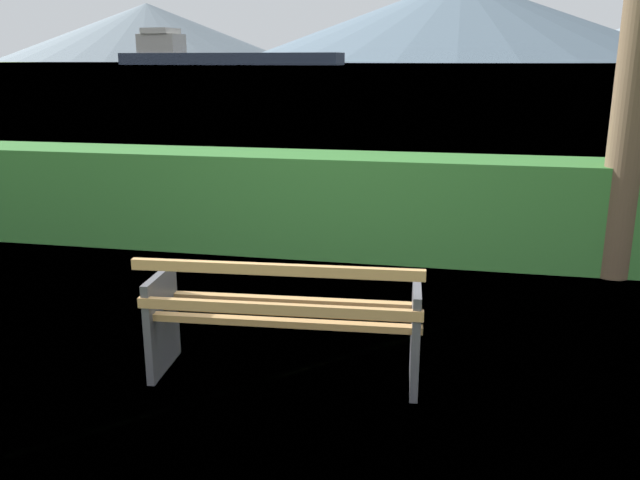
{
  "coord_description": "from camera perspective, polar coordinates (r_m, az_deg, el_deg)",
  "views": [
    {
      "loc": [
        1.01,
        -3.85,
        2.03
      ],
      "look_at": [
        0.0,
        1.11,
        0.63
      ],
      "focal_mm": 36.87,
      "sensor_mm": 36.0,
      "label": 1
    }
  ],
  "objects": [
    {
      "name": "park_bench",
      "position": [
        4.23,
        -3.15,
        -6.77
      ],
      "size": [
        1.79,
        0.69,
        0.87
      ],
      "color": "tan",
      "rests_on": "ground_plane"
    },
    {
      "name": "water_surface",
      "position": [
        311.84,
        11.76,
        14.74
      ],
      "size": [
        620.0,
        620.0,
        0.0
      ],
      "primitive_type": "plane",
      "color": "slate",
      "rests_on": "ground_plane"
    },
    {
      "name": "cargo_ship_large",
      "position": [
        256.14,
        -9.37,
        15.6
      ],
      "size": [
        86.21,
        19.15,
        13.3
      ],
      "color": "#2D384C",
      "rests_on": "water_surface"
    },
    {
      "name": "hedge_row",
      "position": [
        7.0,
        2.95,
        3.06
      ],
      "size": [
        11.8,
        0.76,
        1.06
      ],
      "primitive_type": "cube",
      "color": "#387A33",
      "rests_on": "ground_plane"
    },
    {
      "name": "ground_plane",
      "position": [
        4.47,
        -2.92,
        -11.57
      ],
      "size": [
        1400.0,
        1400.0,
        0.0
      ],
      "primitive_type": "plane",
      "color": "olive"
    },
    {
      "name": "distant_hills",
      "position": [
        579.75,
        9.67,
        17.82
      ],
      "size": [
        761.87,
        366.57,
        63.08
      ],
      "color": "gray",
      "rests_on": "ground_plane"
    }
  ]
}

